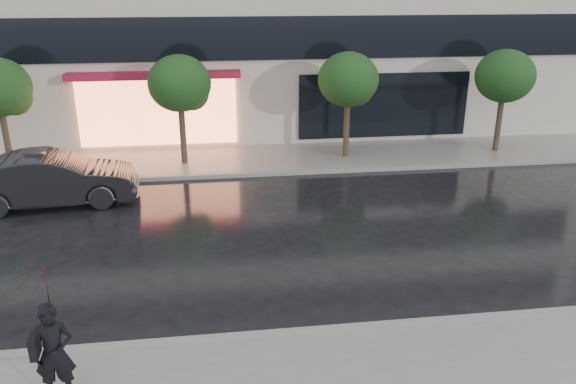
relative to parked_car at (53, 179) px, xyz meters
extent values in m
plane|color=black|center=(6.71, -6.67, -0.80)|extent=(120.00, 120.00, 0.00)
cube|color=slate|center=(6.71, 3.58, -0.74)|extent=(60.00, 3.50, 0.12)
cube|color=gray|center=(6.71, -7.67, -0.73)|extent=(60.00, 0.25, 0.14)
cube|color=gray|center=(6.71, 1.83, -0.73)|extent=(60.00, 0.25, 0.14)
cube|color=black|center=(6.71, 5.27, 3.50)|extent=(28.00, 0.12, 1.60)
cube|color=#FF8C59|center=(2.71, 5.25, 0.80)|extent=(6.00, 0.10, 2.60)
cube|color=maroon|center=(2.71, 4.92, 2.25)|extent=(6.40, 0.70, 0.25)
cube|color=black|center=(11.71, 5.27, 0.80)|extent=(7.00, 0.10, 2.60)
cylinder|color=#33261C|center=(-2.29, 3.33, 0.30)|extent=(0.22, 0.22, 2.20)
sphere|color=#153313|center=(-1.89, 3.53, 1.80)|extent=(1.20, 1.20, 1.20)
cylinder|color=#33261C|center=(3.71, 3.33, 0.30)|extent=(0.22, 0.22, 2.20)
ellipsoid|color=#153313|center=(3.71, 3.33, 2.20)|extent=(2.20, 2.20, 1.98)
sphere|color=#153313|center=(4.11, 3.53, 1.80)|extent=(1.20, 1.20, 1.20)
cylinder|color=#33261C|center=(9.71, 3.33, 0.30)|extent=(0.22, 0.22, 2.20)
ellipsoid|color=#153313|center=(9.71, 3.33, 2.20)|extent=(2.20, 2.20, 1.98)
sphere|color=#153313|center=(10.11, 3.53, 1.80)|extent=(1.20, 1.20, 1.20)
cylinder|color=#33261C|center=(15.71, 3.33, 0.30)|extent=(0.22, 0.22, 2.20)
ellipsoid|color=#153313|center=(15.71, 3.33, 2.20)|extent=(2.20, 2.20, 1.98)
sphere|color=#153313|center=(16.11, 3.53, 1.80)|extent=(1.20, 1.20, 1.20)
imported|color=black|center=(0.00, 0.00, 0.00)|extent=(5.02, 2.18, 1.61)
imported|color=black|center=(2.25, -8.92, 0.16)|extent=(0.64, 0.45, 1.69)
imported|color=#34091B|center=(2.30, -8.92, 1.25)|extent=(0.98, 0.99, 0.84)
cylinder|color=black|center=(2.30, -8.92, 0.78)|extent=(0.02, 0.02, 0.84)
cube|color=black|center=(2.00, -9.00, 0.36)|extent=(0.14, 0.32, 0.36)
camera|label=1|loc=(4.86, -16.54, 5.53)|focal=35.00mm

